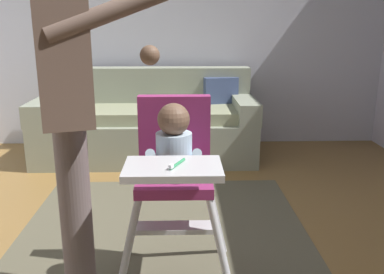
# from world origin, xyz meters

# --- Properties ---
(ground) EXTENTS (6.11, 6.56, 0.10)m
(ground) POSITION_xyz_m (0.00, 0.00, -0.05)
(ground) COLOR olive
(wall_far) EXTENTS (5.31, 0.06, 2.72)m
(wall_far) POSITION_xyz_m (0.00, 2.51, 1.36)
(wall_far) COLOR silver
(wall_far) RESTS_ON ground
(area_rug) EXTENTS (1.83, 2.44, 0.01)m
(area_rug) POSITION_xyz_m (-0.04, 0.04, 0.00)
(area_rug) COLOR brown
(area_rug) RESTS_ON ground
(couch) EXTENTS (2.11, 0.86, 0.86)m
(couch) POSITION_xyz_m (-0.25, 1.99, 0.33)
(couch) COLOR gray
(couch) RESTS_ON ground
(high_chair) EXTENTS (0.61, 0.73, 0.95)m
(high_chair) POSITION_xyz_m (0.04, -0.14, 0.66)
(high_chair) COLOR silver
(high_chair) RESTS_ON ground
(adult_standing) EXTENTS (0.60, 0.49, 1.66)m
(adult_standing) POSITION_xyz_m (-0.41, -0.28, 0.94)
(adult_standing) COLOR #6A5B5B
(adult_standing) RESTS_ON ground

